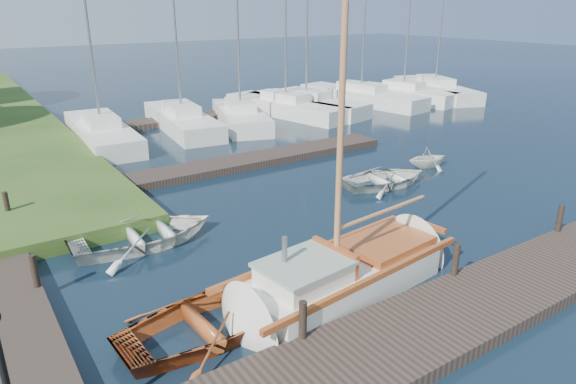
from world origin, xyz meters
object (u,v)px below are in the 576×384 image
lamp_post (2,365)px  mooring_post_3 (560,218)px  marina_boat_0 (101,131)px  marina_boat_2 (241,115)px  mooring_post_4 (35,271)px  marina_boat_4 (306,103)px  tender_a (144,231)px  marina_boat_6 (403,93)px  marina_boat_5 (361,95)px  mooring_post_5 (7,204)px  dinghy (214,314)px  mooring_post_2 (456,259)px  sailboat (346,276)px  marina_boat_3 (286,105)px  mooring_post_1 (303,320)px  tender_c (386,176)px  tender_d (429,156)px  marina_boat_1 (182,119)px  marina_boat_7 (435,88)px

lamp_post → mooring_post_3: bearing=0.0°
marina_boat_0 → marina_boat_2: 7.58m
marina_boat_2 → lamp_post: bearing=161.6°
mooring_post_4 → marina_boat_4: marina_boat_4 is taller
mooring_post_3 → marina_boat_2: 18.38m
mooring_post_4 → tender_a: size_ratio=0.20×
marina_boat_2 → marina_boat_6: bearing=-70.3°
marina_boat_5 → tender_a: bearing=114.5°
mooring_post_5 → dinghy: (2.83, -8.48, -0.28)m
mooring_post_5 → mooring_post_2: bearing=-49.6°
sailboat → marina_boat_3: bearing=54.0°
mooring_post_3 → marina_boat_2: marina_boat_2 is taller
marina_boat_0 → marina_boat_2: bearing=-90.0°
mooring_post_1 → marina_boat_4: bearing=54.2°
marina_boat_0 → marina_boat_4: size_ratio=0.87×
sailboat → tender_c: sailboat is taller
mooring_post_5 → lamp_post: (-1.00, -10.00, 1.17)m
mooring_post_3 → marina_boat_3: size_ratio=0.06×
lamp_post → dinghy: lamp_post is taller
tender_d → marina_boat_4: marina_boat_4 is taller
marina_boat_6 → marina_boat_1: bearing=76.4°
mooring_post_5 → marina_boat_5: marina_boat_5 is taller
tender_a → marina_boat_6: marina_boat_6 is taller
mooring_post_2 → dinghy: size_ratio=0.20×
marina_boat_3 → marina_boat_4: size_ratio=1.13×
dinghy → mooring_post_4: bearing=34.8°
mooring_post_2 → tender_d: size_ratio=0.43×
mooring_post_2 → marina_boat_0: (-3.33, 18.83, -0.14)m
sailboat → marina_boat_3: marina_boat_3 is taller
mooring_post_3 → tender_a: size_ratio=0.20×
mooring_post_2 → marina_boat_7: 28.31m
marina_boat_3 → marina_boat_7: bearing=-102.9°
mooring_post_2 → marina_boat_3: size_ratio=0.06×
mooring_post_1 → tender_d: 13.40m
marina_boat_7 → mooring_post_1: bearing=146.3°
sailboat → marina_boat_2: size_ratio=0.90×
dinghy → marina_boat_0: 17.47m
tender_c → marina_boat_6: (13.60, 12.39, 0.21)m
lamp_post → sailboat: (7.21, 1.32, -1.53)m
mooring_post_5 → sailboat: 10.68m
mooring_post_5 → marina_boat_3: (16.40, 9.31, -0.12)m
mooring_post_2 → marina_boat_1: 19.32m
mooring_post_2 → sailboat: size_ratio=0.08×
mooring_post_1 → mooring_post_5: same height
mooring_post_1 → sailboat: size_ratio=0.08×
mooring_post_1 → mooring_post_3: size_ratio=1.00×
marina_boat_7 → marina_boat_1: bearing=108.8°
marina_boat_6 → marina_boat_3: bearing=74.8°
mooring_post_2 → tender_a: bearing=130.6°
lamp_post → mooring_post_2: bearing=0.0°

